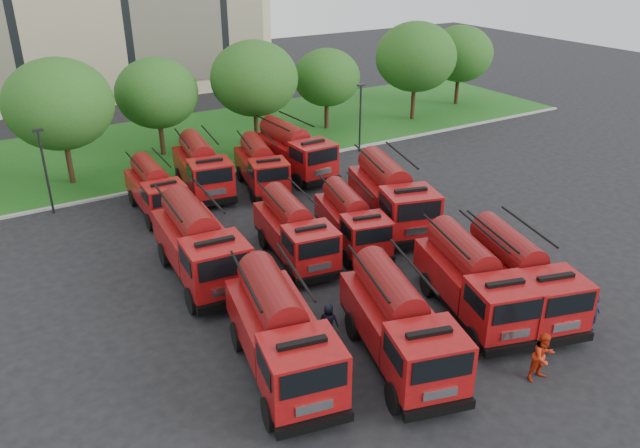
# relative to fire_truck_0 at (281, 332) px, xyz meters

# --- Properties ---
(ground) EXTENTS (140.00, 140.00, 0.00)m
(ground) POSITION_rel_fire_truck_0_xyz_m (5.42, 2.79, -1.74)
(ground) COLOR black
(ground) RESTS_ON ground
(lawn) EXTENTS (70.00, 16.00, 0.12)m
(lawn) POSITION_rel_fire_truck_0_xyz_m (5.42, 28.79, -1.68)
(lawn) COLOR #1B5115
(lawn) RESTS_ON ground
(curb) EXTENTS (70.00, 0.30, 0.14)m
(curb) POSITION_rel_fire_truck_0_xyz_m (5.42, 20.69, -1.67)
(curb) COLOR gray
(curb) RESTS_ON ground
(tree_2) EXTENTS (6.72, 6.72, 8.22)m
(tree_2) POSITION_rel_fire_truck_0_xyz_m (-2.58, 24.29, 3.61)
(tree_2) COLOR #382314
(tree_2) RESTS_ON ground
(tree_3) EXTENTS (5.88, 5.88, 7.19)m
(tree_3) POSITION_rel_fire_truck_0_xyz_m (4.42, 26.79, 2.94)
(tree_3) COLOR #382314
(tree_3) RESTS_ON ground
(tree_4) EXTENTS (6.55, 6.55, 8.01)m
(tree_4) POSITION_rel_fire_truck_0_xyz_m (11.42, 25.29, 3.48)
(tree_4) COLOR #382314
(tree_4) RESTS_ON ground
(tree_5) EXTENTS (5.46, 5.46, 6.68)m
(tree_5) POSITION_rel_fire_truck_0_xyz_m (18.42, 26.29, 2.61)
(tree_5) COLOR #382314
(tree_5) RESTS_ON ground
(tree_6) EXTENTS (6.89, 6.89, 8.42)m
(tree_6) POSITION_rel_fire_truck_0_xyz_m (26.42, 24.79, 3.75)
(tree_6) COLOR #382314
(tree_6) RESTS_ON ground
(tree_7) EXTENTS (6.05, 6.05, 7.39)m
(tree_7) POSITION_rel_fire_truck_0_xyz_m (33.42, 26.79, 3.08)
(tree_7) COLOR #382314
(tree_7) RESTS_ON ground
(lamp_post_0) EXTENTS (0.60, 0.25, 5.11)m
(lamp_post_0) POSITION_rel_fire_truck_0_xyz_m (-4.58, 19.99, 1.16)
(lamp_post_0) COLOR black
(lamp_post_0) RESTS_ON ground
(lamp_post_1) EXTENTS (0.60, 0.25, 5.11)m
(lamp_post_1) POSITION_rel_fire_truck_0_xyz_m (17.42, 19.99, 1.16)
(lamp_post_1) COLOR black
(lamp_post_1) RESTS_ON ground
(fire_truck_0) EXTENTS (4.07, 7.96, 3.46)m
(fire_truck_0) POSITION_rel_fire_truck_0_xyz_m (0.00, 0.00, 0.00)
(fire_truck_0) COLOR black
(fire_truck_0) RESTS_ON ground
(fire_truck_1) EXTENTS (4.42, 7.76, 3.35)m
(fire_truck_1) POSITION_rel_fire_truck_0_xyz_m (4.14, -1.74, -0.05)
(fire_truck_1) COLOR black
(fire_truck_1) RESTS_ON ground
(fire_truck_2) EXTENTS (4.38, 7.59, 3.27)m
(fire_truck_2) POSITION_rel_fire_truck_0_xyz_m (8.87, -0.74, -0.09)
(fire_truck_2) COLOR black
(fire_truck_2) RESTS_ON ground
(fire_truck_3) EXTENTS (4.30, 7.53, 3.25)m
(fire_truck_3) POSITION_rel_fire_truck_0_xyz_m (10.95, -1.41, -0.10)
(fire_truck_3) COLOR black
(fire_truck_3) RESTS_ON ground
(fire_truck_4) EXTENTS (3.35, 8.00, 3.56)m
(fire_truck_4) POSITION_rel_fire_truck_0_xyz_m (0.08, 8.27, 0.05)
(fire_truck_4) COLOR black
(fire_truck_4) RESTS_ON ground
(fire_truck_5) EXTENTS (3.33, 7.03, 3.07)m
(fire_truck_5) POSITION_rel_fire_truck_0_xyz_m (4.86, 7.65, -0.19)
(fire_truck_5) COLOR black
(fire_truck_5) RESTS_ON ground
(fire_truck_6) EXTENTS (3.60, 6.67, 2.89)m
(fire_truck_6) POSITION_rel_fire_truck_0_xyz_m (8.14, 7.39, -0.29)
(fire_truck_6) COLOR black
(fire_truck_6) RESTS_ON ground
(fire_truck_7) EXTENTS (4.78, 8.28, 3.57)m
(fire_truck_7) POSITION_rel_fire_truck_0_xyz_m (11.49, 8.38, 0.06)
(fire_truck_7) COLOR black
(fire_truck_7) RESTS_ON ground
(fire_truck_8) EXTENTS (2.57, 6.48, 2.90)m
(fire_truck_8) POSITION_rel_fire_truck_0_xyz_m (0.75, 16.98, -0.28)
(fire_truck_8) COLOR black
(fire_truck_8) RESTS_ON ground
(fire_truck_9) EXTENTS (3.50, 7.43, 3.25)m
(fire_truck_9) POSITION_rel_fire_truck_0_xyz_m (4.33, 18.64, -0.10)
(fire_truck_9) COLOR black
(fire_truck_9) RESTS_ON ground
(fire_truck_10) EXTENTS (3.64, 6.87, 2.98)m
(fire_truck_10) POSITION_rel_fire_truck_0_xyz_m (7.77, 17.22, -0.24)
(fire_truck_10) COLOR black
(fire_truck_10) RESTS_ON ground
(fire_truck_11) EXTENTS (2.92, 7.52, 3.39)m
(fire_truck_11) POSITION_rel_fire_truck_0_xyz_m (10.81, 18.36, -0.03)
(fire_truck_11) COLOR black
(fire_truck_11) RESTS_ON ground
(firefighter_0) EXTENTS (0.77, 0.71, 1.70)m
(firefighter_0) POSITION_rel_fire_truck_0_xyz_m (12.22, -4.42, -1.74)
(firefighter_0) COLOR black
(firefighter_0) RESTS_ON ground
(firefighter_1) EXTENTS (1.01, 0.62, 1.98)m
(firefighter_1) POSITION_rel_fire_truck_0_xyz_m (7.98, -5.40, -1.74)
(firefighter_1) COLOR #B4260D
(firefighter_1) RESTS_ON ground
(firefighter_2) EXTENTS (0.64, 0.97, 1.54)m
(firefighter_2) POSITION_rel_fire_truck_0_xyz_m (11.06, 0.70, -1.74)
(firefighter_2) COLOR #B4260D
(firefighter_2) RESTS_ON ground
(firefighter_3) EXTENTS (1.01, 0.62, 1.48)m
(firefighter_3) POSITION_rel_fire_truck_0_xyz_m (11.35, -3.29, -1.74)
(firefighter_3) COLOR black
(firefighter_3) RESTS_ON ground
(firefighter_4) EXTENTS (0.94, 0.92, 1.63)m
(firefighter_4) POSITION_rel_fire_truck_0_xyz_m (2.60, 0.82, -1.74)
(firefighter_4) COLOR black
(firefighter_4) RESTS_ON ground
(firefighter_5) EXTENTS (1.78, 1.53, 1.79)m
(firefighter_5) POSITION_rel_fire_truck_0_xyz_m (12.66, 6.46, -1.74)
(firefighter_5) COLOR #B4260D
(firefighter_5) RESTS_ON ground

